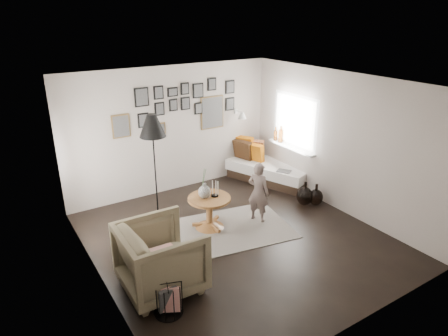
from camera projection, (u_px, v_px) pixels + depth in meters
ground at (237, 238)px, 6.72m from camera, size 4.80×4.80×0.00m
wall_back at (172, 130)px, 8.12m from camera, size 4.50×0.00×4.50m
wall_front at (362, 234)px, 4.36m from camera, size 4.50×0.00×4.50m
wall_left at (94, 201)px, 5.12m from camera, size 0.00×4.80×4.80m
wall_right at (339, 143)px, 7.36m from camera, size 0.00×4.80×4.80m
ceiling at (240, 83)px, 5.76m from camera, size 4.80×4.80×0.00m
door_left at (75, 186)px, 6.16m from camera, size 0.00×2.14×2.14m
window_right at (287, 143)px, 8.51m from camera, size 0.15×1.32×1.30m
gallery_wall at (184, 107)px, 8.09m from camera, size 2.74×0.03×1.08m
wall_sconce at (242, 115)px, 8.63m from camera, size 0.18×0.36×0.16m
rug at (231, 229)px, 7.00m from camera, size 2.27×1.78×0.01m
pedestal_table at (209, 214)px, 6.97m from camera, size 0.74×0.74×0.58m
vase at (204, 189)px, 6.77m from camera, size 0.21×0.21×0.53m
candles at (215, 189)px, 6.86m from camera, size 0.13×0.13×0.28m
daybed at (267, 168)px, 8.96m from camera, size 1.43×2.02×0.92m
magazine_on_daybed at (284, 171)px, 8.38m from camera, size 0.32×0.35×0.02m
armchair at (161, 258)px, 5.38m from camera, size 1.07×1.04×0.96m
armchair_cushion at (162, 255)px, 5.43m from camera, size 0.46×0.47×0.20m
floor_lamp at (152, 130)px, 6.79m from camera, size 0.46×0.46×1.96m
magazine_basket at (168, 298)px, 5.00m from camera, size 0.45×0.45×0.45m
demijohn_large at (305, 196)px, 7.82m from camera, size 0.32×0.32×0.49m
demijohn_small at (316, 197)px, 7.82m from camera, size 0.29×0.29×0.44m
child at (258, 192)px, 7.11m from camera, size 0.42×0.48×1.12m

